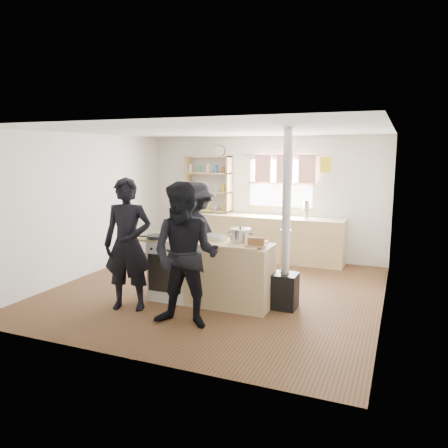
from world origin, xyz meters
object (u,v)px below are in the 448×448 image
(roast_tray, at_px, (213,237))
(bread_board, at_px, (256,242))
(flue_heater, at_px, (285,263))
(person_near_right, at_px, (185,256))
(skillet_greens, at_px, (157,237))
(person_near_left, at_px, (128,244))
(thermos, at_px, (306,210))
(stockpot_stove, at_px, (186,231))
(person_far, at_px, (198,233))
(cooking_island, at_px, (210,272))
(stockpot_counter, at_px, (240,235))

(roast_tray, xyz_separation_m, bread_board, (0.71, -0.18, 0.01))
(roast_tray, distance_m, flue_heater, 1.09)
(person_near_right, bearing_deg, skillet_greens, 134.46)
(bread_board, bearing_deg, person_near_left, -162.58)
(skillet_greens, height_order, person_near_right, person_near_right)
(thermos, height_order, stockpot_stove, thermos)
(person_near_left, bearing_deg, flue_heater, 7.00)
(skillet_greens, bearing_deg, person_far, 81.71)
(thermos, xyz_separation_m, person_near_right, (-0.73, -3.68, -0.15))
(skillet_greens, bearing_deg, bread_board, 1.82)
(skillet_greens, xyz_separation_m, person_near_right, (0.84, -0.73, -0.04))
(person_far, bearing_deg, flue_heater, 171.14)
(bread_board, bearing_deg, stockpot_stove, 169.65)
(roast_tray, xyz_separation_m, flue_heater, (1.04, 0.13, -0.32))
(person_near_right, bearing_deg, stockpot_stove, 112.25)
(bread_board, bearing_deg, skillet_greens, -178.18)
(cooking_island, distance_m, person_near_left, 1.25)
(stockpot_stove, bearing_deg, skillet_greens, -142.63)
(stockpot_stove, distance_m, person_near_right, 1.12)
(stockpot_counter, relative_size, flue_heater, 0.12)
(thermos, bearing_deg, bread_board, -91.34)
(roast_tray, relative_size, stockpot_counter, 1.24)
(bread_board, xyz_separation_m, person_near_left, (-1.69, -0.53, -0.06))
(flue_heater, distance_m, person_far, 1.83)
(bread_board, xyz_separation_m, person_near_right, (-0.66, -0.78, -0.07))
(stockpot_counter, xyz_separation_m, flue_heater, (0.62, 0.14, -0.38))
(thermos, xyz_separation_m, person_near_left, (-1.76, -3.43, -0.14))
(roast_tray, relative_size, stockpot_stove, 1.56)
(thermos, distance_m, cooking_island, 2.95)
(stockpot_counter, bearing_deg, thermos, 82.48)
(cooking_island, bearing_deg, roast_tray, 68.61)
(thermos, bearing_deg, person_near_left, -117.15)
(roast_tray, bearing_deg, bread_board, -14.26)
(roast_tray, bearing_deg, stockpot_counter, -1.26)
(skillet_greens, bearing_deg, cooking_island, 12.68)
(flue_heater, distance_m, person_near_right, 1.50)
(stockpot_stove, height_order, person_near_left, person_near_left)
(flue_heater, xyz_separation_m, person_far, (-1.68, 0.68, 0.19))
(bread_board, height_order, person_far, person_far)
(cooking_island, bearing_deg, person_far, 125.76)
(person_far, bearing_deg, stockpot_stove, 116.84)
(cooking_island, height_order, roast_tray, roast_tray)
(thermos, height_order, person_far, person_far)
(cooking_island, relative_size, skillet_greens, 5.38)
(person_near_right, bearing_deg, roast_tray, 88.32)
(thermos, distance_m, skillet_greens, 3.34)
(bread_board, bearing_deg, person_near_right, -130.34)
(roast_tray, distance_m, person_far, 1.04)
(thermos, relative_size, person_near_left, 0.18)
(cooking_island, height_order, bread_board, bread_board)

